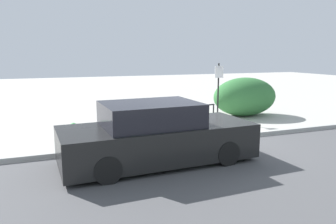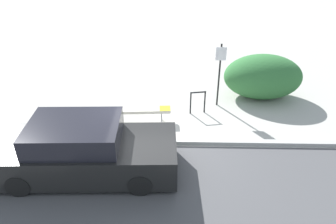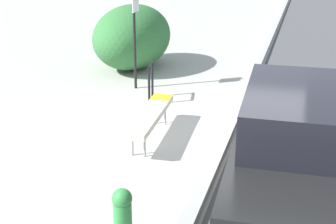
# 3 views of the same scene
# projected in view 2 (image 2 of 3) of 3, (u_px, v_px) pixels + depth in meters

# --- Properties ---
(ground_plane) EXTENTS (60.00, 60.00, 0.00)m
(ground_plane) POSITION_uv_depth(u_px,v_px,m) (153.00, 143.00, 9.89)
(ground_plane) COLOR #ADAAA3
(curb) EXTENTS (60.00, 0.20, 0.13)m
(curb) POSITION_uv_depth(u_px,v_px,m) (153.00, 141.00, 9.86)
(curb) COLOR #A8A8A3
(curb) RESTS_ON ground_plane
(bench) EXTENTS (2.01, 0.48, 0.49)m
(bench) POSITION_uv_depth(u_px,v_px,m) (141.00, 110.00, 10.78)
(bench) COLOR #99999E
(bench) RESTS_ON ground_plane
(bike_rack) EXTENTS (0.55, 0.15, 0.83)m
(bike_rack) POSITION_uv_depth(u_px,v_px,m) (198.00, 100.00, 11.24)
(bike_rack) COLOR black
(bike_rack) RESTS_ON ground_plane
(sign_post) EXTENTS (0.36, 0.08, 2.30)m
(sign_post) POSITION_uv_depth(u_px,v_px,m) (220.00, 70.00, 11.31)
(sign_post) COLOR black
(sign_post) RESTS_ON ground_plane
(fire_hydrant) EXTENTS (0.36, 0.22, 0.77)m
(fire_hydrant) POSITION_uv_depth(u_px,v_px,m) (42.00, 121.00, 10.25)
(fire_hydrant) COLOR #338C3F
(fire_hydrant) RESTS_ON ground_plane
(shrub_hedge) EXTENTS (2.89, 1.89, 1.66)m
(shrub_hedge) POSITION_uv_depth(u_px,v_px,m) (263.00, 77.00, 12.17)
(shrub_hedge) COLOR #337038
(shrub_hedge) RESTS_ON ground_plane
(parked_car_near) EXTENTS (4.78, 2.04, 1.51)m
(parked_car_near) POSITION_uv_depth(u_px,v_px,m) (83.00, 151.00, 8.43)
(parked_car_near) COLOR black
(parked_car_near) RESTS_ON ground_plane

